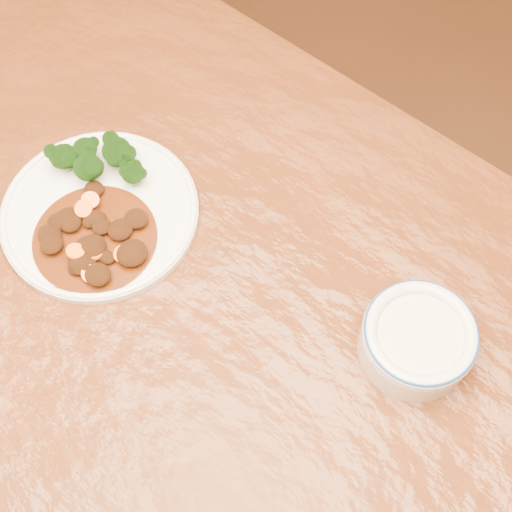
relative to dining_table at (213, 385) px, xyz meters
The scene contains 6 objects.
ground 0.67m from the dining_table, ahead, with size 4.00×4.00×0.00m, color #472011.
dining_table is the anchor object (origin of this frame).
dinner_plate 0.26m from the dining_table, 165.15° to the left, with size 0.25×0.25×0.02m.
broccoli_florets 0.32m from the dining_table, 159.02° to the left, with size 0.12×0.09×0.04m.
mince_stew 0.23m from the dining_table, behind, with size 0.15×0.15×0.03m.
dip_bowl 0.26m from the dining_table, 43.01° to the left, with size 0.13×0.13×0.06m.
Camera 1 is at (0.22, -0.18, 1.53)m, focal length 50.00 mm.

